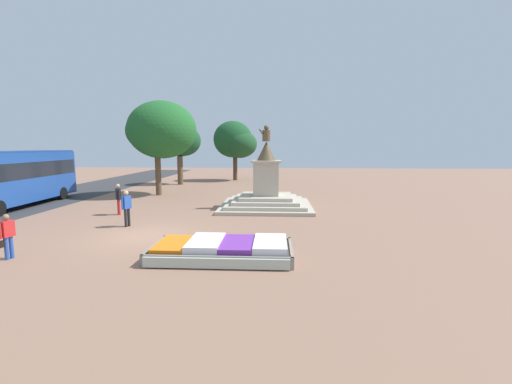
% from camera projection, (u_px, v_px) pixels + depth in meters
% --- Properties ---
extents(ground_plane, '(93.82, 93.82, 0.00)m').
position_uv_depth(ground_plane, '(145.00, 236.00, 14.85)').
color(ground_plane, '#8C6651').
extents(flower_planter, '(4.93, 2.52, 0.62)m').
position_uv_depth(flower_planter, '(223.00, 250.00, 11.94)').
color(flower_planter, '#38281C').
rests_on(flower_planter, ground_plane).
extents(statue_monument, '(5.64, 5.64, 5.15)m').
position_uv_depth(statue_monument, '(266.00, 193.00, 21.61)').
color(statue_monument, '#B1A792').
rests_on(statue_monument, ground_plane).
extents(city_bus, '(2.87, 10.34, 3.56)m').
position_uv_depth(city_bus, '(12.00, 176.00, 21.43)').
color(city_bus, '#1E4799').
rests_on(city_bus, ground_plane).
extents(pedestrian_with_handbag, '(0.31, 0.72, 1.57)m').
position_uv_depth(pedestrian_with_handbag, '(7.00, 234.00, 11.67)').
color(pedestrian_with_handbag, '#264CA5').
rests_on(pedestrian_with_handbag, ground_plane).
extents(pedestrian_near_planter, '(0.40, 0.48, 1.76)m').
position_uv_depth(pedestrian_near_planter, '(118.00, 197.00, 19.30)').
color(pedestrian_near_planter, red).
rests_on(pedestrian_near_planter, ground_plane).
extents(pedestrian_crossing_plaza, '(0.37, 0.51, 1.76)m').
position_uv_depth(pedestrian_crossing_plaza, '(127.00, 206.00, 16.43)').
color(pedestrian_crossing_plaza, black).
rests_on(pedestrian_crossing_plaza, ground_plane).
extents(park_tree_far_left, '(4.91, 4.03, 6.67)m').
position_uv_depth(park_tree_far_left, '(236.00, 141.00, 38.46)').
color(park_tree_far_left, '#4C3823').
rests_on(park_tree_far_left, ground_plane).
extents(park_tree_behind_statue, '(3.80, 3.43, 5.94)m').
position_uv_depth(park_tree_behind_statue, '(181.00, 142.00, 34.60)').
color(park_tree_behind_statue, brown).
rests_on(park_tree_behind_statue, ground_plane).
extents(park_tree_far_right, '(5.52, 5.18, 7.37)m').
position_uv_depth(park_tree_far_right, '(159.00, 130.00, 26.81)').
color(park_tree_far_right, brown).
rests_on(park_tree_far_right, ground_plane).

